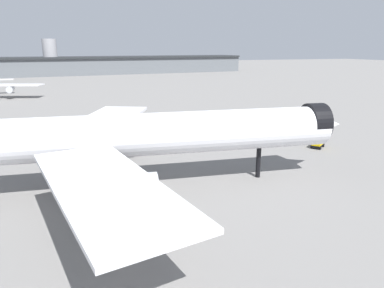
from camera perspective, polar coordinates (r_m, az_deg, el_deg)
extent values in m
plane|color=slate|center=(47.77, -8.67, -7.50)|extent=(900.00, 900.00, 0.00)
cylinder|color=white|center=(46.52, -8.80, 1.49)|extent=(54.38, 11.85, 5.69)
cone|color=white|center=(55.31, 20.39, 2.93)|extent=(6.86, 6.26, 5.58)
cylinder|color=black|center=(54.62, 19.42, 3.33)|extent=(3.20, 6.00, 5.75)
cube|color=white|center=(61.25, -13.76, 3.92)|extent=(17.99, 25.73, 0.46)
cylinder|color=#B7BAC1|center=(58.79, -12.40, 1.65)|extent=(7.88, 3.98, 3.13)
cube|color=white|center=(32.32, -14.10, -6.47)|extent=(13.30, 25.57, 0.46)
cylinder|color=#B7BAC1|center=(35.71, -11.75, -7.42)|extent=(7.88, 3.98, 3.13)
cylinder|color=black|center=(52.05, 10.82, -2.97)|extent=(0.68, 0.68, 4.55)
cylinder|color=black|center=(50.73, -11.88, -3.51)|extent=(0.68, 0.68, 4.55)
cylinder|color=black|center=(45.11, -11.68, -5.94)|extent=(0.68, 0.68, 4.55)
cube|color=white|center=(148.08, -26.78, 8.64)|extent=(19.65, 12.18, 0.34)
cylinder|color=#B7BAC1|center=(147.56, -27.62, 7.97)|extent=(2.42, 5.79, 2.35)
cube|color=white|center=(163.71, -28.48, 9.28)|extent=(7.45, 3.80, 0.26)
cube|color=slate|center=(269.60, -10.85, 12.50)|extent=(180.62, 38.92, 11.24)
cube|color=#232628|center=(269.37, -10.92, 13.82)|extent=(180.81, 41.51, 1.20)
cylinder|color=#939399|center=(262.57, -22.17, 13.01)|extent=(9.34, 9.34, 24.27)
cube|color=black|center=(70.90, 19.89, -0.16)|extent=(3.53, 3.18, 0.30)
cube|color=#E5B70C|center=(71.61, 20.14, 0.59)|extent=(1.98, 2.05, 1.20)
cube|color=#1E2D38|center=(72.10, 20.28, 0.87)|extent=(0.86, 1.13, 0.60)
cube|color=#E5B70C|center=(70.20, 19.81, 0.20)|extent=(2.49, 2.42, 0.90)
cylinder|color=black|center=(72.17, 19.50, 0.02)|extent=(0.73, 0.64, 0.70)
cylinder|color=black|center=(71.81, 20.72, -0.18)|extent=(0.73, 0.64, 0.70)
cylinder|color=black|center=(70.08, 19.01, -0.39)|extent=(0.73, 0.64, 0.70)
cylinder|color=black|center=(69.70, 20.27, -0.59)|extent=(0.73, 0.64, 0.70)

